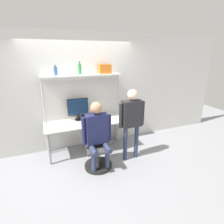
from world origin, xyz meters
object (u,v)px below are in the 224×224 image
Objects in this scene: laptop at (88,121)px; storage_box at (105,69)px; monitor at (78,108)px; cell_phone at (99,123)px; office_chair at (98,154)px; bottle_green at (80,69)px; person_standing at (132,117)px; person_seated at (97,131)px; bottle_blue at (56,71)px.

storage_box is at bearing 29.26° from laptop.
monitor is 3.46× the size of cell_phone.
storage_box is (0.47, 0.86, 1.62)m from office_chair.
person_standing is at bearing -44.84° from bottle_green.
laptop reaches higher than cell_phone.
monitor is 1.92× the size of storage_box.
person_standing is at bearing 4.07° from person_seated.
cell_phone is at bearing -17.57° from laptop.
bottle_green is (0.09, -0.02, 0.89)m from monitor.
cell_phone is 1.44m from bottle_blue.
laptop is at bearing 162.43° from cell_phone.
laptop is 1.04× the size of storage_box.
bottle_green is at bearing 101.11° from laptop.
cell_phone is 0.11× the size of person_seated.
bottle_green is at bearing -15.03° from monitor.
cell_phone is 0.54× the size of bottle_green.
cell_phone is at bearing 138.72° from person_standing.
cell_phone is 0.16× the size of office_chair.
monitor is 1.29m from person_standing.
storage_box is (0.57, -0.00, -0.01)m from bottle_green.
monitor is 0.38× the size of person_seated.
office_chair is 1.89m from storage_box.
person_seated is at bearing -96.05° from office_chair.
bottle_blue reaches higher than laptop.
person_seated is at bearing -84.07° from bottle_green.
person_seated is at bearing -56.55° from bottle_blue.
office_chair is 0.59× the size of person_standing.
monitor is 1.17m from office_chair.
person_standing is at bearing -32.04° from bottle_blue.
monitor reaches higher than office_chair.
person_seated is (0.18, -0.93, -0.21)m from monitor.
bottle_blue is (-0.60, 0.91, 1.07)m from person_seated.
bottle_green is (-0.30, 0.37, 1.17)m from cell_phone.
cell_phone is 0.10× the size of person_standing.
bottle_green reaches higher than storage_box.
storage_box is at bearing 62.36° from person_seated.
person_standing is 5.62× the size of bottle_green.
office_chair is at bearing 83.95° from person_seated.
person_standing is 1.84m from bottle_blue.
cell_phone is 0.78m from person_standing.
laptop is 1.25m from bottle_blue.
cell_phone is at bearing -50.41° from bottle_green.
laptop is 1.33× the size of bottle_blue.
bottle_blue reaches higher than person_seated.
storage_box is at bearing 108.68° from person_standing.
storage_box is at bearing 53.77° from cell_phone.
storage_box is (0.48, 0.91, 1.08)m from person_seated.
office_chair is 1.92m from bottle_blue.
cell_phone is (0.25, -0.08, -0.06)m from laptop.
monitor reaches higher than cell_phone.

